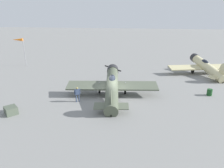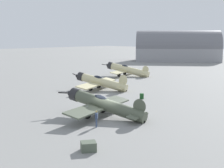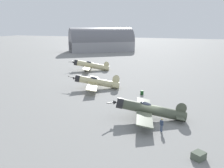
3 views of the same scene
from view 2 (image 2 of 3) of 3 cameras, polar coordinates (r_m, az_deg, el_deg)
name	(u,v)px [view 2 (image 2 of 3)]	position (r m, az deg, el deg)	size (l,w,h in m)	color
ground_plane	(108,118)	(35.89, -0.79, -6.11)	(400.00, 400.00, 0.00)	gray
airplane_foreground	(104,105)	(35.82, -1.52, -3.75)	(10.64, 11.11, 3.20)	#4C5442
airplane_mid_apron	(100,82)	(54.06, -2.17, 0.39)	(10.56, 11.86, 3.13)	beige
airplane_far_line	(127,70)	(73.31, 2.68, 2.60)	(10.92, 12.00, 3.48)	beige
ground_crew_mechanic	(96,117)	(31.97, -2.85, -6.03)	(0.47, 0.55, 1.73)	#384766
equipment_crate	(89,146)	(25.79, -4.29, -11.22)	(1.54, 1.58, 0.76)	#4C5647
fuel_drum	(142,96)	(46.62, 5.42, -2.21)	(0.64, 0.64, 0.80)	#19471E
distant_hangar	(177,50)	(121.00, 11.75, 6.05)	(32.33, 28.80, 13.29)	#939399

